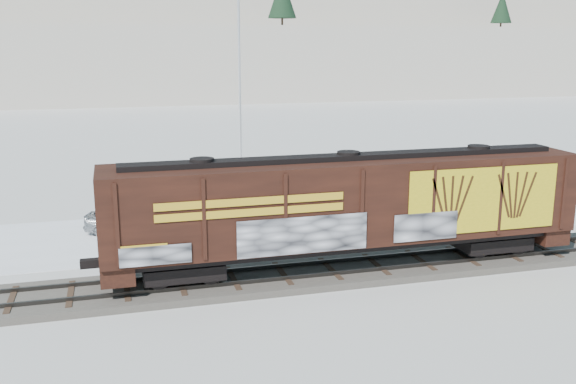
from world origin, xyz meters
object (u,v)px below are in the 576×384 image
object	(u,v)px
car_silver	(127,220)
car_white	(356,211)
hopper_railcar	(348,204)
flagpole	(242,121)
car_dark	(328,209)

from	to	relation	value
car_silver	car_white	xyz separation A→B (m)	(11.35, -1.70, 0.09)
hopper_railcar	flagpole	size ratio (longest dim) A/B	1.48
hopper_railcar	flagpole	xyz separation A→B (m)	(-1.71, 12.50, 1.94)
hopper_railcar	car_white	world-z (taller)	hopper_railcar
car_silver	car_white	distance (m)	11.48
hopper_railcar	flagpole	world-z (taller)	flagpole
car_silver	car_dark	distance (m)	10.22
hopper_railcar	car_dark	size ratio (longest dim) A/B	3.98
car_white	hopper_railcar	bearing A→B (deg)	157.74
car_white	car_dark	bearing A→B (deg)	46.85
flagpole	car_dark	xyz separation A→B (m)	(3.51, -4.90, -4.16)
hopper_railcar	car_dark	xyz separation A→B (m)	(1.80, 7.60, -2.22)
car_silver	car_white	bearing A→B (deg)	-77.84
hopper_railcar	car_white	bearing A→B (deg)	65.48
car_white	car_dark	distance (m)	1.62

